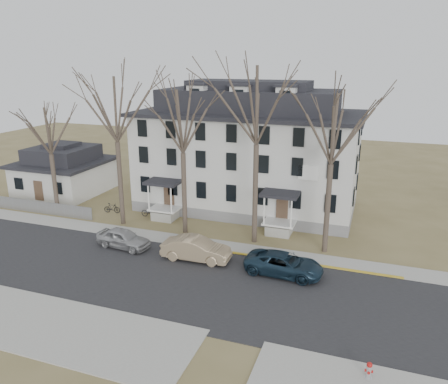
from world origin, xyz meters
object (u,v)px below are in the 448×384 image
at_px(tree_center, 257,100).
at_px(boarding_house, 248,153).
at_px(small_house, 64,172).
at_px(bicycle_right, 112,208).
at_px(tree_bungalow, 48,128).
at_px(bicycle_left, 151,212).
at_px(car_navy, 284,265).
at_px(tree_far_left, 115,105).
at_px(tree_mid_left, 182,117).
at_px(car_tan, 196,249).
at_px(car_silver, 123,239).
at_px(tree_mid_right, 334,124).
at_px(fire_hydrant, 369,371).

bearing_deg(tree_center, boarding_house, 110.20).
xyz_separation_m(small_house, tree_center, (23.00, -6.20, 8.84)).
bearing_deg(bicycle_right, tree_bungalow, 102.41).
xyz_separation_m(tree_bungalow, bicycle_left, (8.58, 2.13, -7.63)).
distance_m(tree_bungalow, car_navy, 24.01).
distance_m(tree_far_left, bicycle_right, 10.35).
relative_size(tree_mid_left, car_navy, 2.44).
distance_m(car_tan, bicycle_left, 9.97).
relative_size(car_navy, bicycle_right, 3.32).
height_order(tree_far_left, car_silver, tree_far_left).
xyz_separation_m(small_house, tree_bungalow, (4.00, -6.20, 5.87)).
height_order(tree_mid_left, tree_mid_right, same).
distance_m(boarding_house, fire_hydrant, 25.12).
bearing_deg(tree_mid_left, fire_hydrant, -41.38).
relative_size(tree_mid_left, tree_center, 0.87).
height_order(car_tan, bicycle_left, car_tan).
distance_m(tree_far_left, fire_hydrant, 26.83).
bearing_deg(car_tan, tree_mid_left, 30.62).
height_order(boarding_house, car_navy, boarding_house).
xyz_separation_m(tree_center, car_navy, (3.36, -4.66, -10.36)).
distance_m(tree_center, car_tan, 11.65).
distance_m(small_house, tree_mid_right, 30.08).
bearing_deg(car_tan, tree_bungalow, 71.86).
bearing_deg(boarding_house, bicycle_right, -151.47).
distance_m(small_house, car_silver, 17.54).
height_order(car_navy, bicycle_left, car_navy).
relative_size(tree_center, tree_bungalow, 1.36).
relative_size(car_navy, bicycle_left, 2.81).
bearing_deg(bicycle_left, tree_center, -102.06).
bearing_deg(tree_center, small_house, 164.92).
bearing_deg(car_navy, small_house, 70.99).
relative_size(small_house, car_tan, 1.74).
height_order(tree_far_left, bicycle_left, tree_far_left).
xyz_separation_m(tree_far_left, bicycle_left, (1.58, 2.13, -9.85)).
distance_m(tree_far_left, tree_center, 12.02).
bearing_deg(car_silver, car_navy, -84.60).
relative_size(tree_far_left, car_silver, 3.18).
xyz_separation_m(tree_center, tree_bungalow, (-19.00, 0.00, -2.97)).
bearing_deg(fire_hydrant, car_navy, 123.58).
xyz_separation_m(small_house, tree_mid_right, (28.50, -6.20, 7.35)).
height_order(tree_mid_left, tree_center, tree_center).
bearing_deg(car_silver, bicycle_left, 17.03).
bearing_deg(tree_bungalow, boarding_house, 27.01).
distance_m(tree_far_left, car_tan, 13.84).
bearing_deg(tree_far_left, small_house, 150.61).
xyz_separation_m(tree_mid_right, car_silver, (-14.66, -4.47, -8.87)).
bearing_deg(bicycle_right, tree_center, -108.37).
bearing_deg(tree_far_left, tree_center, 0.00).
bearing_deg(bicycle_right, car_silver, -151.43).
bearing_deg(small_house, tree_far_left, -29.39).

